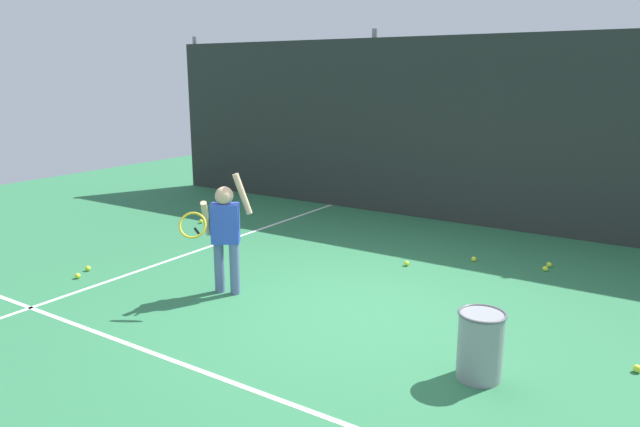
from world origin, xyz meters
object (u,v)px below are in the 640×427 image
object	(u,v)px
tennis_ball_4	(474,259)
tennis_ball_7	(545,269)
tennis_ball_6	(549,265)
tennis_ball_2	(78,276)
tennis_ball_1	(88,268)
tennis_ball_5	(637,369)
tennis_ball_3	(407,263)
tennis_ball_0	(201,221)
ball_hopper	(480,345)
tennis_player	(224,230)

from	to	relation	value
tennis_ball_4	tennis_ball_7	bearing A→B (deg)	7.32
tennis_ball_6	tennis_ball_7	size ratio (longest dim) A/B	1.00
tennis_ball_2	tennis_ball_7	xyz separation A→B (m)	(4.61, 3.34, 0.00)
tennis_ball_1	tennis_ball_5	distance (m)	6.04
tennis_ball_2	tennis_ball_3	xyz separation A→B (m)	(3.08, 2.59, 0.00)
tennis_ball_5	tennis_ball_6	bearing A→B (deg)	117.05
tennis_ball_7	tennis_ball_5	bearing A→B (deg)	-60.95
tennis_ball_2	tennis_ball_4	distance (m)	4.94
tennis_ball_1	tennis_ball_4	distance (m)	4.89
tennis_ball_0	tennis_ball_7	world-z (taller)	same
tennis_ball_0	tennis_ball_1	bearing A→B (deg)	-78.23
tennis_ball_2	tennis_ball_4	bearing A→B (deg)	40.81
tennis_ball_4	tennis_ball_5	size ratio (longest dim) A/B	1.00
tennis_ball_1	tennis_ball_5	bearing A→B (deg)	8.35
tennis_ball_4	tennis_ball_6	world-z (taller)	same
tennis_ball_1	ball_hopper	bearing A→B (deg)	0.94
tennis_ball_0	tennis_ball_7	xyz separation A→B (m)	(5.26, 0.60, 0.00)
tennis_ball_1	tennis_ball_6	xyz separation A→B (m)	(4.75, 3.29, 0.00)
tennis_ball_4	tennis_ball_6	distance (m)	0.92
tennis_ball_2	tennis_ball_5	world-z (taller)	same
tennis_ball_3	tennis_ball_7	xyz separation A→B (m)	(1.52, 0.75, 0.00)
tennis_ball_2	tennis_ball_0	bearing A→B (deg)	103.47
tennis_ball_0	tennis_ball_2	size ratio (longest dim) A/B	1.00
tennis_ball_2	tennis_ball_5	distance (m)	5.95
tennis_ball_0	tennis_ball_4	size ratio (longest dim) A/B	1.00
tennis_ball_0	tennis_ball_2	world-z (taller)	same
tennis_ball_1	tennis_ball_7	world-z (taller)	same
tennis_ball_0	tennis_ball_6	distance (m)	5.33
tennis_ball_3	tennis_ball_0	bearing A→B (deg)	177.69
tennis_ball_4	tennis_ball_5	xyz separation A→B (m)	(2.10, -2.11, 0.00)
ball_hopper	tennis_ball_7	size ratio (longest dim) A/B	8.52
tennis_ball_6	tennis_ball_7	xyz separation A→B (m)	(-0.00, -0.19, 0.00)
tennis_ball_3	tennis_ball_1	bearing A→B (deg)	-143.86
tennis_ball_4	tennis_ball_0	bearing A→B (deg)	-173.66
tennis_ball_6	tennis_ball_7	bearing A→B (deg)	-91.16
tennis_player	tennis_ball_2	xyz separation A→B (m)	(-1.81, -0.61, -0.69)
tennis_ball_1	tennis_ball_2	bearing A→B (deg)	-60.52
ball_hopper	tennis_ball_0	size ratio (longest dim) A/B	8.52
tennis_ball_0	tennis_ball_3	xyz separation A→B (m)	(3.74, -0.15, 0.00)
tennis_ball_7	tennis_ball_2	bearing A→B (deg)	-144.06
tennis_ball_0	tennis_ball_2	distance (m)	2.82
tennis_ball_1	tennis_ball_7	size ratio (longest dim) A/B	1.00
ball_hopper	tennis_ball_4	bearing A→B (deg)	109.68
tennis_ball_0	tennis_ball_7	size ratio (longest dim) A/B	1.00
tennis_player	tennis_ball_0	size ratio (longest dim) A/B	20.46
tennis_ball_2	tennis_ball_6	world-z (taller)	same
ball_hopper	tennis_ball_5	size ratio (longest dim) A/B	8.52
ball_hopper	tennis_ball_6	distance (m)	3.22
tennis_ball_6	tennis_ball_1	bearing A→B (deg)	-145.29
tennis_ball_2	ball_hopper	bearing A→B (deg)	3.83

